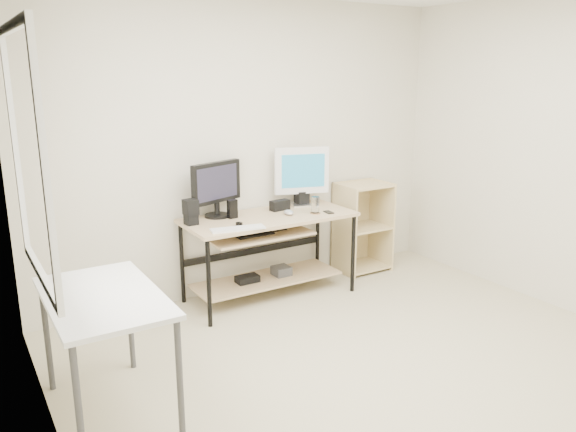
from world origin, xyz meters
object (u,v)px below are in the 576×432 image
Objects in this scene: white_imac at (302,172)px; desk at (267,239)px; shelf_unit at (360,226)px; audio_controller at (232,209)px; side_table at (104,308)px; black_monitor at (216,186)px.

desk is at bearing -142.90° from white_imac.
audio_controller is at bearing -177.32° from shelf_unit.
desk is 0.42m from audio_controller.
side_table is at bearing -147.35° from desk.
side_table is at bearing -154.54° from black_monitor.
audio_controller is (0.09, -0.11, -0.19)m from black_monitor.
audio_controller is at bearing -156.81° from white_imac.
audio_controller reaches higher than side_table.
white_imac is (0.48, 0.17, 0.53)m from desk.
audio_controller is (1.37, 1.15, 0.16)m from side_table.
side_table is 6.23× the size of audio_controller.
audio_controller is at bearing 161.76° from desk.
audio_controller is (-0.76, -0.08, -0.24)m from white_imac.
black_monitor reaches higher than side_table.
black_monitor is (1.28, 1.26, 0.35)m from side_table.
shelf_unit is 0.93m from white_imac.
audio_controller is at bearing -68.76° from black_monitor.
desk is at bearing -47.42° from black_monitor.
side_table is (-1.65, -1.06, 0.13)m from desk.
white_imac reaches higher than black_monitor.
shelf_unit is at bearing 7.77° from desk.
side_table is 1.97× the size of black_monitor.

